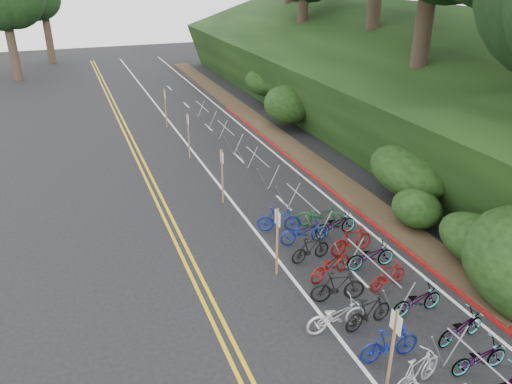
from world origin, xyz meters
TOP-DOWN VIEW (x-y plane):
  - ground at (0.00, 0.00)m, footprint 120.00×120.00m
  - road_markings at (0.63, 10.10)m, footprint 7.47×80.00m
  - red_curb at (5.70, 12.00)m, footprint 0.25×28.00m
  - embankment at (12.96, 19.04)m, footprint 14.30×48.14m
  - bike_rack_front at (2.98, -1.86)m, footprint 1.17×2.81m
  - bike_racks_rest at (3.00, 13.00)m, footprint 1.14×23.00m
  - signpost_near at (1.08, -0.73)m, footprint 0.08×0.40m
  - signposts_rest at (0.60, 14.00)m, footprint 0.08×18.40m
  - bike_front at (1.08, 1.80)m, footprint 0.69×1.89m
  - bike_valet at (2.87, 2.53)m, footprint 3.25×12.52m

SIDE VIEW (x-z plane):
  - ground at x=0.00m, z-range 0.00..0.00m
  - road_markings at x=0.63m, z-range 0.00..0.01m
  - red_curb at x=5.70m, z-range 0.00..0.10m
  - bike_valet at x=2.87m, z-range -0.05..1.02m
  - bike_front at x=1.08m, z-range 0.00..0.98m
  - bike_racks_rest at x=3.00m, z-range 0.27..1.44m
  - bike_rack_front at x=2.98m, z-range 0.27..1.50m
  - signposts_rest at x=0.60m, z-range 0.18..2.68m
  - signpost_near at x=1.08m, z-range 0.18..2.70m
  - embankment at x=12.96m, z-range -1.99..7.12m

